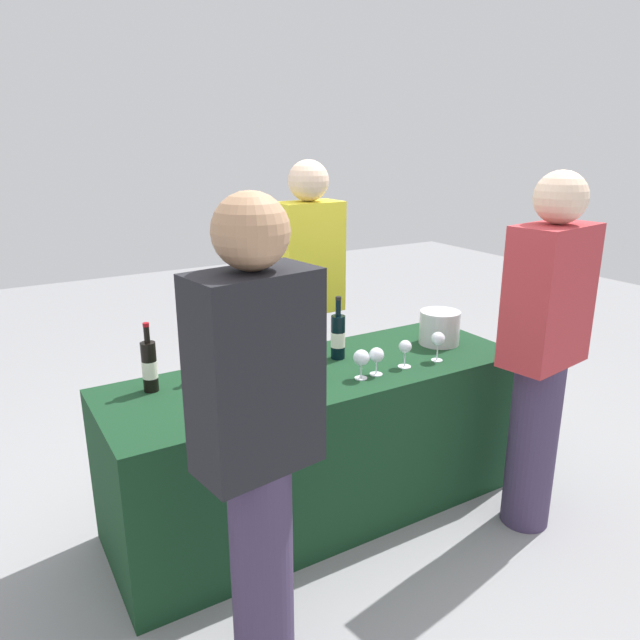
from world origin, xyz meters
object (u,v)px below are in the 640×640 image
object	(u,v)px
guest_0	(258,440)
guest_1	(543,346)
ice_bucket	(440,327)
wine_glass_0	(276,365)
wine_glass_5	(438,340)
wine_bottle_3	(338,336)
wine_bottle_1	(214,353)
wine_glass_1	(318,355)
wine_bottle_2	(279,344)
server_pouring	(309,295)
wine_glass_4	(405,348)
wine_bottle_0	(150,366)
wine_glass_3	(377,356)
wine_glass_2	(361,358)

from	to	relation	value
guest_0	guest_1	size ratio (longest dim) A/B	0.99
ice_bucket	wine_glass_0	bearing A→B (deg)	-175.12
wine_glass_0	guest_0	size ratio (longest dim) A/B	0.09
wine_glass_0	wine_glass_5	world-z (taller)	wine_glass_0
ice_bucket	wine_bottle_3	bearing A→B (deg)	171.14
wine_bottle_1	ice_bucket	world-z (taller)	wine_bottle_1
wine_glass_1	guest_0	xyz separation A→B (m)	(-0.62, -0.68, 0.05)
wine_bottle_2	wine_glass_5	bearing A→B (deg)	-23.38
wine_glass_0	server_pouring	distance (m)	0.95
wine_glass_1	wine_glass_4	size ratio (longest dim) A/B	1.11
wine_bottle_0	wine_bottle_3	distance (m)	0.92
wine_glass_0	wine_glass_3	world-z (taller)	wine_glass_0
wine_glass_1	wine_bottle_0	bearing A→B (deg)	161.22
wine_glass_5	guest_0	world-z (taller)	guest_0
wine_bottle_1	ice_bucket	size ratio (longest dim) A/B	1.51
wine_glass_2	wine_glass_1	bearing A→B (deg)	142.97
wine_glass_0	server_pouring	size ratio (longest dim) A/B	0.09
server_pouring	guest_1	distance (m)	1.35
wine_bottle_0	ice_bucket	distance (m)	1.51
wine_bottle_1	wine_glass_2	xyz separation A→B (m)	(0.56, -0.36, -0.02)
wine_bottle_2	wine_glass_1	xyz separation A→B (m)	(0.10, -0.19, -0.01)
wine_glass_0	guest_1	xyz separation A→B (m)	(1.08, -0.52, 0.05)
wine_glass_5	server_pouring	distance (m)	0.88
wine_bottle_2	guest_1	bearing A→B (deg)	-37.13
wine_bottle_3	wine_glass_4	size ratio (longest dim) A/B	2.35
wine_bottle_3	wine_glass_0	xyz separation A→B (m)	(-0.43, -0.18, -0.00)
wine_bottle_1	wine_glass_3	size ratio (longest dim) A/B	2.43
ice_bucket	guest_0	bearing A→B (deg)	-152.21
wine_bottle_0	server_pouring	xyz separation A→B (m)	(1.07, 0.48, 0.07)
wine_bottle_1	guest_1	bearing A→B (deg)	-31.85
wine_bottle_2	wine_glass_5	size ratio (longest dim) A/B	2.25
wine_bottle_0	guest_1	xyz separation A→B (m)	(1.56, -0.78, 0.04)
wine_glass_5	server_pouring	xyz separation A→B (m)	(-0.24, 0.84, 0.07)
wine_bottle_0	wine_glass_2	size ratio (longest dim) A/B	2.22
wine_bottle_1	wine_glass_0	distance (m)	0.32
wine_bottle_1	guest_0	distance (m)	0.95
wine_glass_4	wine_glass_5	world-z (taller)	wine_glass_5
wine_bottle_1	wine_bottle_2	size ratio (longest dim) A/B	0.97
wine_bottle_3	ice_bucket	distance (m)	0.59
wine_bottle_2	wine_glass_5	distance (m)	0.78
wine_glass_4	guest_1	size ratio (longest dim) A/B	0.08
wine_bottle_0	wine_bottle_1	size ratio (longest dim) A/B	0.96
wine_glass_3	wine_glass_5	world-z (taller)	wine_glass_5
wine_glass_1	guest_0	size ratio (longest dim) A/B	0.09
wine_glass_3	ice_bucket	world-z (taller)	ice_bucket
wine_bottle_1	wine_glass_3	world-z (taller)	wine_bottle_1
wine_bottle_0	wine_glass_5	size ratio (longest dim) A/B	2.09
guest_1	wine_bottle_3	bearing A→B (deg)	123.65
wine_bottle_2	wine_bottle_3	bearing A→B (deg)	-4.99
wine_glass_2	wine_glass_5	distance (m)	0.45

